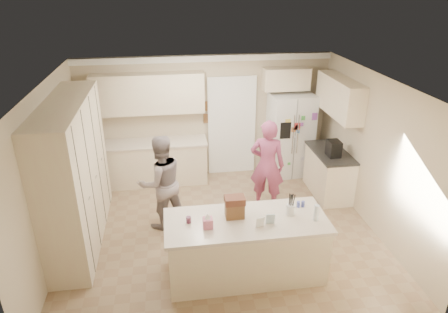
{
  "coord_description": "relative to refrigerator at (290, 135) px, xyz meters",
  "views": [
    {
      "loc": [
        -0.8,
        -5.7,
        4.02
      ],
      "look_at": [
        0.1,
        0.35,
        1.25
      ],
      "focal_mm": 32.0,
      "sensor_mm": 36.0,
      "label": 1
    }
  ],
  "objects": [
    {
      "name": "ceiling",
      "position": [
        -1.78,
        -2.02,
        1.71
      ],
      "size": [
        5.2,
        4.6,
        0.02
      ],
      "primitive_type": "cube",
      "color": "white",
      "rests_on": "wall_back"
    },
    {
      "name": "pantry_bank",
      "position": [
        -4.08,
        -1.82,
        0.28
      ],
      "size": [
        0.6,
        2.6,
        2.35
      ],
      "primitive_type": "cube",
      "color": "beige",
      "rests_on": "floor"
    },
    {
      "name": "wall_frame_lower",
      "position": [
        -1.76,
        0.25,
        0.38
      ],
      "size": [
        0.15,
        0.02,
        0.2
      ],
      "primitive_type": "cube",
      "color": "brown",
      "rests_on": "wall_back"
    },
    {
      "name": "fridge_magnets",
      "position": [
        0.0,
        -0.36,
        0.0
      ],
      "size": [
        0.76,
        0.02,
        1.44
      ],
      "primitive_type": null,
      "color": "tan",
      "rests_on": "refrigerator"
    },
    {
      "name": "wall_left",
      "position": [
        -4.39,
        -2.02,
        0.4
      ],
      "size": [
        0.02,
        4.6,
        2.6
      ],
      "primitive_type": "cube",
      "color": "#C7B595",
      "rests_on": "ground"
    },
    {
      "name": "right_upper_cab",
      "position": [
        0.65,
        -0.82,
        1.05
      ],
      "size": [
        0.35,
        1.5,
        0.7
      ],
      "primitive_type": "cube",
      "color": "beige",
      "rests_on": "wall_right"
    },
    {
      "name": "island_base",
      "position": [
        -1.58,
        -3.12,
        -0.46
      ],
      "size": [
        2.2,
        0.9,
        0.88
      ],
      "primitive_type": "cube",
      "color": "beige",
      "rests_on": "floor"
    },
    {
      "name": "back_countertop",
      "position": [
        -2.93,
        -0.03,
        0.0
      ],
      "size": [
        2.24,
        0.63,
        0.04
      ],
      "primitive_type": "cube",
      "color": "beige",
      "rests_on": "back_base_cab"
    },
    {
      "name": "wall_back",
      "position": [
        -1.78,
        0.29,
        0.4
      ],
      "size": [
        5.2,
        0.02,
        2.6
      ],
      "primitive_type": "cube",
      "color": "#C7B595",
      "rests_on": "ground"
    },
    {
      "name": "jam_jar",
      "position": [
        -2.38,
        -3.07,
        0.07
      ],
      "size": [
        0.07,
        0.07,
        0.09
      ],
      "primitive_type": "cylinder",
      "color": "#59263F",
      "rests_on": "island_top"
    },
    {
      "name": "doorway_opening",
      "position": [
        -1.23,
        0.26,
        0.15
      ],
      "size": [
        0.9,
        0.06,
        2.1
      ],
      "primitive_type": "cube",
      "color": "black",
      "rests_on": "floor"
    },
    {
      "name": "doorway_casing",
      "position": [
        -1.23,
        0.22,
        0.15
      ],
      "size": [
        1.02,
        0.03,
        2.22
      ],
      "primitive_type": "cube",
      "color": "white",
      "rests_on": "floor"
    },
    {
      "name": "utensil_crock",
      "position": [
        -0.93,
        -3.07,
        0.1
      ],
      "size": [
        0.13,
        0.13,
        0.15
      ],
      "primitive_type": "cylinder",
      "color": "white",
      "rests_on": "island_top"
    },
    {
      "name": "wall_frame_upper",
      "position": [
        -1.76,
        0.25,
        0.65
      ],
      "size": [
        0.15,
        0.02,
        0.2
      ],
      "primitive_type": "cube",
      "color": "brown",
      "rests_on": "wall_back"
    },
    {
      "name": "right_base_cab",
      "position": [
        0.52,
        -1.02,
        -0.46
      ],
      "size": [
        0.6,
        1.2,
        0.88
      ],
      "primitive_type": "cube",
      "color": "beige",
      "rests_on": "floor"
    },
    {
      "name": "coffee_maker",
      "position": [
        0.47,
        -1.22,
        0.17
      ],
      "size": [
        0.22,
        0.28,
        0.3
      ],
      "primitive_type": "cube",
      "color": "black",
      "rests_on": "right_countertop"
    },
    {
      "name": "back_upper_cab",
      "position": [
        -2.93,
        0.1,
        1.0
      ],
      "size": [
        2.2,
        0.35,
        0.8
      ],
      "primitive_type": "cube",
      "color": "beige",
      "rests_on": "wall_back"
    },
    {
      "name": "water_bottle",
      "position": [
        -0.63,
        -3.27,
        0.14
      ],
      "size": [
        0.07,
        0.07,
        0.24
      ],
      "primitive_type": "cylinder",
      "color": "silver",
      "rests_on": "island_top"
    },
    {
      "name": "wall_front",
      "position": [
        -1.78,
        -4.33,
        0.4
      ],
      "size": [
        5.2,
        0.02,
        2.6
      ],
      "primitive_type": "cube",
      "color": "#C7B595",
      "rests_on": "ground"
    },
    {
      "name": "tissue_box",
      "position": [
        -2.13,
        -3.22,
        0.1
      ],
      "size": [
        0.13,
        0.13,
        0.14
      ],
      "primitive_type": "cube",
      "color": "#D66D91",
      "rests_on": "island_top"
    },
    {
      "name": "greeting_card_a",
      "position": [
        -1.43,
        -3.32,
        0.11
      ],
      "size": [
        0.12,
        0.06,
        0.16
      ],
      "primitive_type": "cube",
      "rotation": [
        0.15,
        0.0,
        0.2
      ],
      "color": "white",
      "rests_on": "island_top"
    },
    {
      "name": "tissue_plume",
      "position": [
        -2.13,
        -3.22,
        0.2
      ],
      "size": [
        0.08,
        0.08,
        0.08
      ],
      "primitive_type": "cone",
      "color": "white",
      "rests_on": "tissue_box"
    },
    {
      "name": "back_base_cab",
      "position": [
        -2.93,
        -0.02,
        -0.46
      ],
      "size": [
        2.2,
        0.6,
        0.88
      ],
      "primitive_type": "cube",
      "color": "beige",
      "rests_on": "floor"
    },
    {
      "name": "greeting_card_b",
      "position": [
        -1.28,
        -3.27,
        0.11
      ],
      "size": [
        0.12,
        0.05,
        0.16
      ],
      "primitive_type": "cube",
      "rotation": [
        0.15,
        0.0,
        -0.1
      ],
      "color": "silver",
      "rests_on": "island_top"
    },
    {
      "name": "crown_back",
      "position": [
        -1.78,
        0.24,
        1.63
      ],
      "size": [
        5.2,
        0.08,
        0.12
      ],
      "primitive_type": "cube",
      "color": "white",
      "rests_on": "wall_back"
    },
    {
      "name": "floor",
      "position": [
        -1.78,
        -2.02,
        -0.91
      ],
      "size": [
        5.2,
        4.6,
        0.02
      ],
      "primitive_type": "cube",
      "color": "#8C7455",
      "rests_on": "ground"
    },
    {
      "name": "wall_right",
      "position": [
        0.83,
        -2.02,
        0.4
      ],
      "size": [
        0.02,
        4.6,
        2.6
      ],
      "primitive_type": "cube",
      "color": "#C7B595",
      "rests_on": "ground"
    },
    {
      "name": "over_fridge_cab",
      "position": [
        -0.13,
        0.1,
        1.2
      ],
      "size": [
        0.95,
        0.35,
        0.45
      ],
      "primitive_type": "cube",
      "color": "beige",
      "rests_on": "wall_back"
    },
    {
      "name": "teen_girl",
      "position": [
        -0.83,
        -1.33,
        -0.03
      ],
      "size": [
        0.74,
        0.61,
        1.73
      ],
      "primitive_type": "imported",
      "rotation": [
        0.0,
        0.0,
        2.78
      ],
      "color": "#A24362",
      "rests_on": "floor"
    },
    {
      "name": "dollhouse_roof",
      "position": [
        -1.73,
        -3.02,
        0.3
      ],
      "size": [
        0.28,
        0.2,
        0.1
      ],
      "primitive_type": "cube",
      "color": "#592D1E",
      "rests_on": "dollhouse_body"
    },
    {
      "name": "refrigerator",
      "position": [
        0.0,
        0.0,
        0.0
      ],
      "size": [
        0.94,
        0.76,
        1.8
      ],
      "primitive_type": "cube",
      "rotation": [
        0.0,
        0.0,
        0.07
      ],
      "color": "white",
      "rests_on": "floor"
    },
    {
      "name": "shaker_salt",
      "position": [
        -0.76,
        -2.9,
        0.07
      ],
      "size": [
        0.05,
        0.05,
        0.09
      ],
      "primitive_type": "cylinder",
      "color": "#4751A6",
      "rests_on": "island_top"
    },
    {
      "name": "fridge_seam",
      "position": [
        0.0,
        -0.35,
        0.0
      ],
      "size": [
        0.02,
        0.02,
        1.78
      ],
      "primitive_type": "cube",
      "color": "gray",
      "rests_on": "refrigerator"
    },
    {
      "name": "right_countertop",
      "position": [
        0.51,
        -1.02,
        0.0
      ],
      "size": [
        0.63,
        1.24,
        0.04
      ],
      "primitive_type": "cube",
      "color": "#2D2B28",
      "rests_on": "right_base_cab"
    },
    {
      "name": "dollhouse_body",
      "position": [
        -1.73,
        -3.02,
        0.14
      ],
      "size": [
        0.26,
        0.18,
        0.22
      ],
      "primitive_type": "cube",
      "color": "brown",
      "rests_on": "island_top"
    },
    {
      "name": "shaker_pepper",
      "position": [
        -0.69,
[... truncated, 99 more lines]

